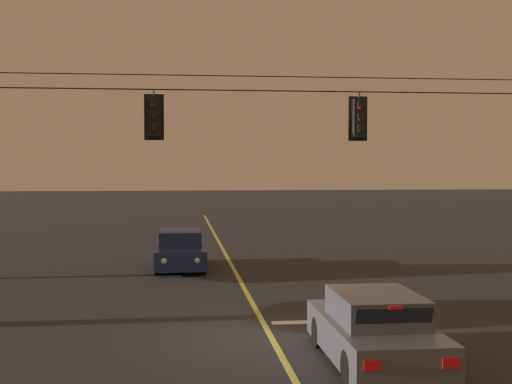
{
  "coord_description": "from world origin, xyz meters",
  "views": [
    {
      "loc": [
        -2.06,
        -15.28,
        3.8
      ],
      "look_at": [
        0.0,
        3.03,
        3.09
      ],
      "focal_mm": 49.64,
      "sensor_mm": 36.0,
      "label": 1
    }
  ],
  "objects_px": {
    "traffic_light_centre": "(360,118)",
    "car_waiting_near_lane": "(375,331)",
    "traffic_light_left_inner": "(154,117)",
    "car_oncoming_lead": "(180,251)"
  },
  "relations": [
    {
      "from": "car_oncoming_lead",
      "to": "traffic_light_left_inner",
      "type": "bearing_deg",
      "value": -94.33
    },
    {
      "from": "traffic_light_left_inner",
      "to": "car_waiting_near_lane",
      "type": "distance_m",
      "value": 7.45
    },
    {
      "from": "traffic_light_centre",
      "to": "car_waiting_near_lane",
      "type": "xyz_separation_m",
      "value": [
        -0.81,
        -4.31,
        -4.32
      ]
    },
    {
      "from": "traffic_light_left_inner",
      "to": "traffic_light_centre",
      "type": "distance_m",
      "value": 5.09
    },
    {
      "from": "traffic_light_left_inner",
      "to": "traffic_light_centre",
      "type": "bearing_deg",
      "value": 0.0
    },
    {
      "from": "traffic_light_left_inner",
      "to": "car_oncoming_lead",
      "type": "bearing_deg",
      "value": 85.67
    },
    {
      "from": "traffic_light_centre",
      "to": "car_waiting_near_lane",
      "type": "relative_size",
      "value": 0.28
    },
    {
      "from": "traffic_light_centre",
      "to": "car_oncoming_lead",
      "type": "distance_m",
      "value": 10.7
    },
    {
      "from": "traffic_light_left_inner",
      "to": "car_waiting_near_lane",
      "type": "bearing_deg",
      "value": -45.25
    },
    {
      "from": "traffic_light_left_inner",
      "to": "traffic_light_centre",
      "type": "relative_size",
      "value": 1.0
    }
  ]
}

